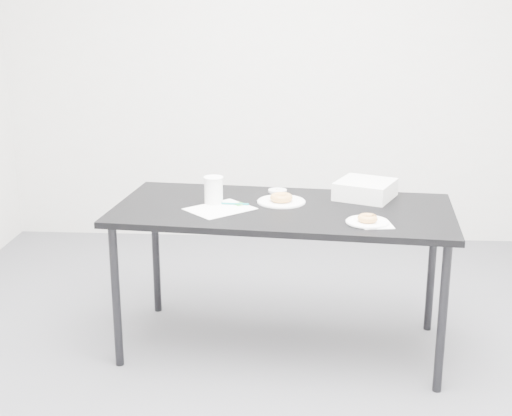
# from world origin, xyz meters

# --- Properties ---
(floor) EXTENTS (4.00, 4.00, 0.00)m
(floor) POSITION_xyz_m (0.00, 0.00, 0.00)
(floor) COLOR #515156
(floor) RESTS_ON ground
(wall_back) EXTENTS (4.00, 0.02, 2.70)m
(wall_back) POSITION_xyz_m (0.00, 2.00, 1.35)
(wall_back) COLOR silver
(wall_back) RESTS_ON floor
(table) EXTENTS (1.73, 0.94, 0.76)m
(table) POSITION_xyz_m (0.09, 0.20, 0.70)
(table) COLOR black
(table) RESTS_ON floor
(scorecard) EXTENTS (0.38, 0.37, 0.00)m
(scorecard) POSITION_xyz_m (-0.22, 0.15, 0.76)
(scorecard) COLOR white
(scorecard) RESTS_ON table
(logo_patch) EXTENTS (0.07, 0.07, 0.00)m
(logo_patch) POSITION_xyz_m (-0.13, 0.23, 0.76)
(logo_patch) COLOR green
(logo_patch) RESTS_ON scorecard
(pen) EXTENTS (0.14, 0.02, 0.01)m
(pen) POSITION_xyz_m (-0.15, 0.22, 0.77)
(pen) COLOR #0C8384
(pen) RESTS_ON scorecard
(napkin) EXTENTS (0.16, 0.16, 0.00)m
(napkin) POSITION_xyz_m (0.52, -0.06, 0.76)
(napkin) COLOR white
(napkin) RESTS_ON table
(plate_near) EXTENTS (0.20, 0.20, 0.01)m
(plate_near) POSITION_xyz_m (0.48, -0.04, 0.76)
(plate_near) COLOR white
(plate_near) RESTS_ON napkin
(donut_near) EXTENTS (0.09, 0.09, 0.03)m
(donut_near) POSITION_xyz_m (0.48, -0.04, 0.78)
(donut_near) COLOR #C1823D
(donut_near) RESTS_ON plate_near
(plate_far) EXTENTS (0.24, 0.24, 0.01)m
(plate_far) POSITION_xyz_m (0.08, 0.29, 0.76)
(plate_far) COLOR white
(plate_far) RESTS_ON table
(donut_far) EXTENTS (0.13, 0.13, 0.04)m
(donut_far) POSITION_xyz_m (0.08, 0.29, 0.78)
(donut_far) COLOR #C1823D
(donut_far) RESTS_ON plate_far
(coffee_cup) EXTENTS (0.09, 0.09, 0.14)m
(coffee_cup) POSITION_xyz_m (-0.26, 0.25, 0.83)
(coffee_cup) COLOR white
(coffee_cup) RESTS_ON table
(cup_lid) EXTENTS (0.10, 0.10, 0.01)m
(cup_lid) POSITION_xyz_m (0.05, 0.49, 0.76)
(cup_lid) COLOR white
(cup_lid) RESTS_ON table
(bakery_box) EXTENTS (0.36, 0.36, 0.09)m
(bakery_box) POSITION_xyz_m (0.51, 0.40, 0.80)
(bakery_box) COLOR silver
(bakery_box) RESTS_ON table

